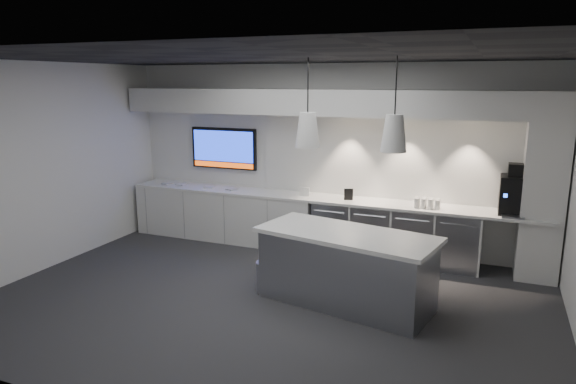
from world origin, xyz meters
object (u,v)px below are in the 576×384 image
at_px(wall_tv, 224,148).
at_px(island, 346,268).
at_px(coffee_machine, 514,193).
at_px(bin, 267,277).

distance_m(wall_tv, island, 3.70).
xyz_separation_m(island, coffee_machine, (1.89, 1.85, 0.73)).
bearing_deg(coffee_machine, wall_tv, 176.05).
relative_size(bin, coffee_machine, 0.57).
height_order(wall_tv, island, wall_tv).
distance_m(wall_tv, coffee_machine, 4.76).
bearing_deg(island, wall_tv, 155.08).
height_order(island, coffee_machine, coffee_machine).
height_order(wall_tv, bin, wall_tv).
height_order(island, bin, island).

